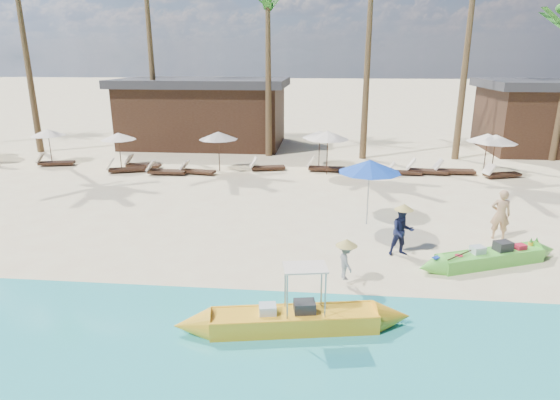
# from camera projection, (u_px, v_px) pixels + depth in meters

# --- Properties ---
(ground) EXTENTS (240.00, 240.00, 0.00)m
(ground) POSITION_uv_depth(u_px,v_px,m) (323.00, 253.00, 13.98)
(ground) COLOR beige
(ground) RESTS_ON ground
(wet_sand_strip) EXTENTS (240.00, 4.50, 0.01)m
(wet_sand_strip) POSITION_uv_depth(u_px,v_px,m) (320.00, 355.00, 9.22)
(wet_sand_strip) COLOR tan
(wet_sand_strip) RESTS_ON ground
(green_canoe) EXTENTS (4.84, 2.24, 0.65)m
(green_canoe) POSITION_uv_depth(u_px,v_px,m) (490.00, 257.00, 13.18)
(green_canoe) COLOR #55C53C
(green_canoe) RESTS_ON ground
(yellow_canoe) EXTENTS (5.67, 1.36, 1.48)m
(yellow_canoe) POSITION_uv_depth(u_px,v_px,m) (294.00, 320.00, 10.00)
(yellow_canoe) COLOR #F3AA1E
(yellow_canoe) RESTS_ON ground
(tourist) EXTENTS (0.66, 0.49, 1.65)m
(tourist) POSITION_uv_depth(u_px,v_px,m) (501.00, 215.00, 14.88)
(tourist) COLOR tan
(tourist) RESTS_ON ground
(vendor_green) EXTENTS (0.82, 0.70, 1.47)m
(vendor_green) POSITION_uv_depth(u_px,v_px,m) (402.00, 232.00, 13.67)
(vendor_green) COLOR #151939
(vendor_green) RESTS_ON ground
(vendor_yellow) EXTENTS (0.54, 0.71, 0.97)m
(vendor_yellow) POSITION_uv_depth(u_px,v_px,m) (346.00, 261.00, 11.85)
(vendor_yellow) COLOR gray
(vendor_yellow) RESTS_ON ground
(blue_umbrella) EXTENTS (2.15, 2.15, 2.31)m
(blue_umbrella) POSITION_uv_depth(u_px,v_px,m) (370.00, 166.00, 15.82)
(blue_umbrella) COLOR #99999E
(blue_umbrella) RESTS_ON ground
(resort_parasol_2) EXTENTS (1.82, 1.82, 1.87)m
(resort_parasol_2) POSITION_uv_depth(u_px,v_px,m) (48.00, 132.00, 25.45)
(resort_parasol_2) COLOR #332015
(resort_parasol_2) RESTS_ON ground
(lounger_2_left) EXTENTS (1.97, 0.97, 0.64)m
(lounger_2_left) POSITION_uv_depth(u_px,v_px,m) (54.00, 162.00, 25.18)
(lounger_2_left) COLOR #332015
(lounger_2_left) RESTS_ON ground
(resort_parasol_3) EXTENTS (1.81, 1.81, 1.86)m
(resort_parasol_3) POSITION_uv_depth(u_px,v_px,m) (118.00, 136.00, 24.29)
(resort_parasol_3) COLOR #332015
(resort_parasol_3) RESTS_ON ground
(lounger_3_left) EXTENTS (1.96, 1.12, 0.63)m
(lounger_3_left) POSITION_uv_depth(u_px,v_px,m) (124.00, 168.00, 23.73)
(lounger_3_left) COLOR #332015
(lounger_3_left) RESTS_ON ground
(lounger_3_right) EXTENTS (1.86, 0.60, 0.63)m
(lounger_3_right) POSITION_uv_depth(u_px,v_px,m) (141.00, 164.00, 24.63)
(lounger_3_right) COLOR #332015
(lounger_3_right) RESTS_ON ground
(resort_parasol_4) EXTENTS (1.97, 1.97, 2.03)m
(resort_parasol_4) POSITION_uv_depth(u_px,v_px,m) (218.00, 136.00, 23.57)
(resort_parasol_4) COLOR #332015
(resort_parasol_4) RESTS_ON ground
(lounger_4_left) EXTENTS (1.95, 0.66, 0.65)m
(lounger_4_left) POSITION_uv_depth(u_px,v_px,m) (164.00, 170.00, 23.27)
(lounger_4_left) COLOR #332015
(lounger_4_left) RESTS_ON ground
(lounger_4_right) EXTENTS (1.82, 0.82, 0.60)m
(lounger_4_right) POSITION_uv_depth(u_px,v_px,m) (196.00, 170.00, 23.39)
(lounger_4_right) COLOR #332015
(lounger_4_right) RESTS_ON ground
(resort_parasol_5) EXTENTS (1.85, 1.85, 1.91)m
(resort_parasol_5) POSITION_uv_depth(u_px,v_px,m) (320.00, 134.00, 24.63)
(resort_parasol_5) COLOR #332015
(resort_parasol_5) RESTS_ON ground
(lounger_5_left) EXTENTS (1.90, 1.00, 0.62)m
(lounger_5_left) POSITION_uv_depth(u_px,v_px,m) (266.00, 167.00, 24.14)
(lounger_5_left) COLOR #332015
(lounger_5_left) RESTS_ON ground
(resort_parasol_6) EXTENTS (2.12, 2.12, 2.19)m
(resort_parasol_6) POSITION_uv_depth(u_px,v_px,m) (328.00, 135.00, 22.81)
(resort_parasol_6) COLOR #332015
(resort_parasol_6) RESTS_ON ground
(lounger_6_left) EXTENTS (1.99, 0.73, 0.66)m
(lounger_6_left) POSITION_uv_depth(u_px,v_px,m) (324.00, 167.00, 23.94)
(lounger_6_left) COLOR #332015
(lounger_6_left) RESTS_ON ground
(lounger_6_right) EXTENTS (1.67, 0.57, 0.56)m
(lounger_6_right) POSITION_uv_depth(u_px,v_px,m) (403.00, 171.00, 23.23)
(lounger_6_right) COLOR #332015
(lounger_6_right) RESTS_ON ground
(resort_parasol_7) EXTENTS (1.98, 1.98, 2.04)m
(resort_parasol_7) POSITION_uv_depth(u_px,v_px,m) (488.00, 138.00, 22.89)
(resort_parasol_7) COLOR #332015
(resort_parasol_7) RESTS_ON ground
(lounger_7_left) EXTENTS (2.07, 0.87, 0.68)m
(lounger_7_left) POSITION_uv_depth(u_px,v_px,m) (425.00, 170.00, 23.36)
(lounger_7_left) COLOR #332015
(lounger_7_left) RESTS_ON ground
(lounger_7_right) EXTENTS (2.01, 0.64, 0.68)m
(lounger_7_right) POSITION_uv_depth(u_px,v_px,m) (452.00, 170.00, 23.36)
(lounger_7_right) COLOR #332015
(lounger_7_right) RESTS_ON ground
(resort_parasol_8) EXTENTS (2.03, 2.03, 2.09)m
(resort_parasol_8) POSITION_uv_depth(u_px,v_px,m) (496.00, 139.00, 22.34)
(resort_parasol_8) COLOR #332015
(resort_parasol_8) RESTS_ON ground
(lounger_8_left) EXTENTS (1.96, 1.12, 0.64)m
(lounger_8_left) POSITION_uv_depth(u_px,v_px,m) (500.00, 174.00, 22.65)
(lounger_8_left) COLOR #332015
(lounger_8_left) RESTS_ON ground
(palm_3) EXTENTS (2.08, 2.08, 10.52)m
(palm_3) POSITION_uv_depth(u_px,v_px,m) (268.00, 0.00, 25.36)
(palm_3) COLOR brown
(palm_3) RESTS_ON ground
(pavilion_west) EXTENTS (10.80, 6.60, 4.30)m
(pavilion_west) POSITION_uv_depth(u_px,v_px,m) (205.00, 112.00, 30.73)
(pavilion_west) COLOR #332015
(pavilion_west) RESTS_ON ground
(pavilion_east) EXTENTS (8.80, 6.60, 4.30)m
(pavilion_east) POSITION_uv_depth(u_px,v_px,m) (555.00, 115.00, 28.68)
(pavilion_east) COLOR #332015
(pavilion_east) RESTS_ON ground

